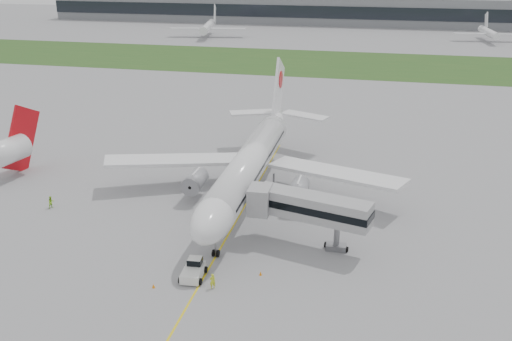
% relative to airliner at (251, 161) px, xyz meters
% --- Properties ---
extents(ground, '(600.00, 600.00, 0.00)m').
position_rel_airliner_xyz_m(ground, '(0.00, -4.87, -5.66)').
color(ground, gray).
rests_on(ground, ground).
extents(apron_markings, '(70.00, 70.00, 0.04)m').
position_rel_airliner_xyz_m(apron_markings, '(0.00, -9.87, -5.66)').
color(apron_markings, yellow).
rests_on(apron_markings, ground).
extents(grass_strip, '(600.00, 50.00, 0.02)m').
position_rel_airliner_xyz_m(grass_strip, '(0.00, 115.13, -5.65)').
color(grass_strip, '#27511E').
rests_on(grass_strip, ground).
extents(terminal_building, '(320.00, 22.30, 14.00)m').
position_rel_airliner_xyz_m(terminal_building, '(0.00, 225.00, 1.34)').
color(terminal_building, gray).
rests_on(terminal_building, ground).
extents(control_tower, '(12.00, 12.00, 56.00)m').
position_rel_airliner_xyz_m(control_tower, '(-90.00, 227.13, -5.66)').
color(control_tower, gray).
rests_on(control_tower, ground).
extents(airliner, '(48.13, 53.95, 17.88)m').
position_rel_airliner_xyz_m(airliner, '(0.00, 0.00, 0.00)').
color(airliner, white).
rests_on(airliner, ground).
extents(pushback_tug, '(2.96, 4.16, 2.05)m').
position_rel_airliner_xyz_m(pushback_tug, '(-1.21, -25.01, -4.72)').
color(pushback_tug, silver).
rests_on(pushback_tug, ground).
extents(jet_bridge, '(16.26, 7.08, 7.43)m').
position_rel_airliner_xyz_m(jet_bridge, '(10.43, -14.43, -0.17)').
color(jet_bridge, '#A2A1A4').
rests_on(jet_bridge, ground).
extents(safety_cone_left, '(0.37, 0.37, 0.51)m').
position_rel_airliner_xyz_m(safety_cone_left, '(-4.95, -28.32, -5.40)').
color(safety_cone_left, orange).
rests_on(safety_cone_left, ground).
extents(safety_cone_right, '(0.37, 0.37, 0.51)m').
position_rel_airliner_xyz_m(safety_cone_right, '(6.46, -22.99, -5.41)').
color(safety_cone_right, orange).
rests_on(safety_cone_right, ground).
extents(ground_crew_near, '(0.83, 0.75, 1.89)m').
position_rel_airliner_xyz_m(ground_crew_near, '(1.70, -26.94, -4.71)').
color(ground_crew_near, '#C6D523').
rests_on(ground_crew_near, ground).
extents(ground_crew_far, '(1.04, 1.13, 1.87)m').
position_rel_airliner_xyz_m(ground_crew_far, '(-28.13, -11.26, -4.73)').
color(ground_crew_far, '#90D623').
rests_on(ground_crew_far, ground).
extents(neighbor_aircraft, '(5.93, 15.23, 12.29)m').
position_rel_airliner_xyz_m(neighbor_aircraft, '(-41.54, -2.14, -0.79)').
color(neighbor_aircraft, red).
rests_on(neighbor_aircraft, ground).
extents(distant_aircraft_left, '(37.94, 34.76, 12.74)m').
position_rel_airliner_xyz_m(distant_aircraft_left, '(-58.08, 166.06, -5.66)').
color(distant_aircraft_left, white).
rests_on(distant_aircraft_left, ground).
extents(distant_aircraft_right, '(30.56, 27.56, 10.82)m').
position_rel_airliner_xyz_m(distant_aircraft_right, '(61.12, 179.19, -5.66)').
color(distant_aircraft_right, white).
rests_on(distant_aircraft_right, ground).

